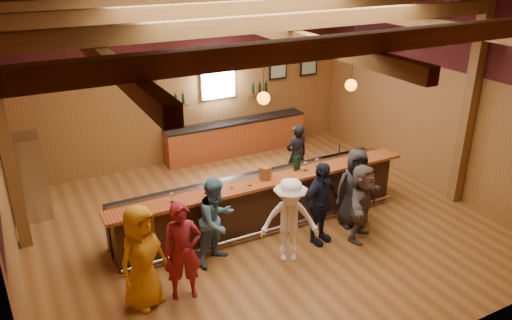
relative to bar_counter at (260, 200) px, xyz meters
The scene contains 27 objects.
room 2.69m from the bar_counter, 100.24° to the right, with size 9.04×9.00×4.52m.
bar_counter is the anchor object (origin of this frame).
back_bar_cabinet 3.76m from the bar_counter, 71.66° to the left, with size 4.00×0.52×0.95m.
window 4.17m from the bar_counter, 78.34° to the left, with size 0.95×0.09×0.95m.
framed_pictures 4.42m from the bar_counter, 66.46° to the left, with size 5.35×0.05×0.45m.
wine_shelves 3.97m from the bar_counter, 78.14° to the left, with size 3.00×0.18×0.30m.
pendant_lights 2.19m from the bar_counter, 96.37° to the right, with size 4.24×0.24×1.37m.
stainless_fridge 4.81m from the bar_counter, 149.24° to the left, with size 0.70×0.70×1.80m, color silver.
customer_orange 3.16m from the bar_counter, 153.77° to the right, with size 0.85×0.55×1.74m, color #C07912.
customer_redvest 2.67m from the bar_counter, 145.76° to the right, with size 0.62×0.40×1.69m, color maroon.
customer_denim 1.59m from the bar_counter, 147.72° to the right, with size 0.80×0.62×1.64m, color #426D85.
customer_white 1.44m from the bar_counter, 96.56° to the right, with size 1.04×0.60×1.61m, color white.
customer_navy 1.37m from the bar_counter, 60.76° to the right, with size 0.97×0.40×1.66m, color black.
customer_brown 2.03m from the bar_counter, 44.84° to the right, with size 1.44×0.46×1.55m, color #5E514B.
customer_dark 1.92m from the bar_counter, 30.21° to the right, with size 0.81×0.53×1.65m, color black.
bartender 1.95m from the bar_counter, 35.81° to the left, with size 0.56×0.37×1.54m, color black.
ice_bucket 0.76m from the bar_counter, 95.97° to the right, with size 0.24×0.24×0.26m, color brown.
bottle_a 1.04m from the bar_counter, 15.68° to the right, with size 0.08×0.08×0.39m.
bottle_b 1.09m from the bar_counter, 12.25° to the right, with size 0.08×0.08×0.39m.
glass_a 2.83m from the bar_counter, behind, with size 0.07×0.07×0.16m.
glass_b 2.10m from the bar_counter, behind, with size 0.09×0.09×0.19m.
glass_c 1.51m from the bar_counter, 167.22° to the right, with size 0.07×0.07×0.16m.
glass_d 1.09m from the bar_counter, 157.46° to the right, with size 0.07×0.07×0.16m.
glass_e 0.91m from the bar_counter, 137.57° to the right, with size 0.07×0.07×0.16m.
glass_f 1.17m from the bar_counter, 18.86° to the right, with size 0.09×0.09×0.19m.
glass_g 1.41m from the bar_counter, 10.73° to the right, with size 0.08×0.08×0.18m.
glass_h 2.05m from the bar_counter, 11.16° to the right, with size 0.08×0.08×0.17m.
Camera 1 is at (-4.25, -7.76, 5.28)m, focal length 35.00 mm.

